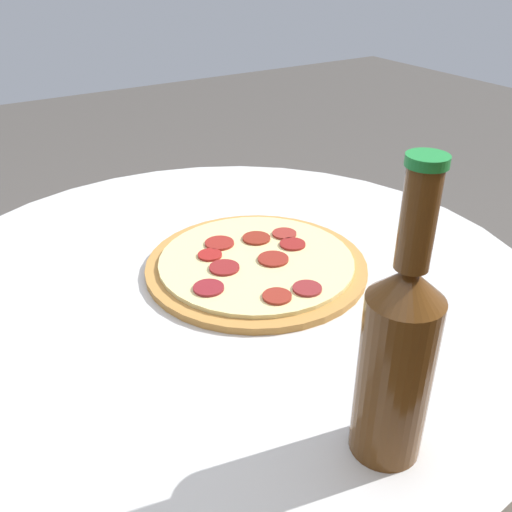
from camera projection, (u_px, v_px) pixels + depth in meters
The scene contains 3 objects.
table at pixel (228, 378), 0.86m from camera, with size 0.87×0.87×0.69m.
pizza at pixel (256, 264), 0.79m from camera, with size 0.31×0.31×0.02m.
beer_bottle at pixel (397, 355), 0.47m from camera, with size 0.06×0.06×0.28m.
Camera 1 is at (0.31, 0.58, 1.10)m, focal length 40.00 mm.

